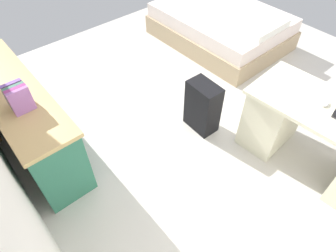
{
  "coord_description": "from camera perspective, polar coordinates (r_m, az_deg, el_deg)",
  "views": [
    {
      "loc": [
        -1.55,
        2.08,
        2.47
      ],
      "look_at": [
        -0.23,
        0.95,
        0.6
      ],
      "focal_mm": 31.3,
      "sensor_mm": 36.0,
      "label": 1
    }
  ],
  "objects": [
    {
      "name": "ground_plane",
      "position": [
        3.58,
        9.29,
        2.73
      ],
      "size": [
        5.45,
        5.45,
        0.0
      ],
      "primitive_type": "plane",
      "color": "beige"
    },
    {
      "name": "desk",
      "position": [
        3.09,
        27.48,
        -2.2
      ],
      "size": [
        1.48,
        0.76,
        0.74
      ],
      "color": "beige",
      "rests_on": "ground_plane"
    },
    {
      "name": "credenza",
      "position": [
        3.23,
        -26.01,
        1.25
      ],
      "size": [
        1.8,
        0.48,
        0.78
      ],
      "color": "#2D7056",
      "rests_on": "ground_plane"
    },
    {
      "name": "bed",
      "position": [
        4.77,
        10.26,
        18.56
      ],
      "size": [
        1.92,
        1.43,
        0.58
      ],
      "color": "tan",
      "rests_on": "ground_plane"
    },
    {
      "name": "suitcase_black",
      "position": [
        3.19,
        6.74,
        3.74
      ],
      "size": [
        0.37,
        0.23,
        0.59
      ],
      "primitive_type": "cube",
      "rotation": [
        0.0,
        0.0,
        -0.03
      ],
      "color": "black",
      "rests_on": "ground_plane"
    },
    {
      "name": "computer_mouse",
      "position": [
        2.88,
        28.31,
        3.91
      ],
      "size": [
        0.07,
        0.1,
        0.03
      ],
      "primitive_type": "ellipsoid",
      "rotation": [
        0.0,
        0.0,
        0.07
      ],
      "color": "white",
      "rests_on": "desk"
    },
    {
      "name": "book_row",
      "position": [
        2.68,
        -27.12,
        5.04
      ],
      "size": [
        0.2,
        0.17,
        0.23
      ],
      "color": "#A167B1",
      "rests_on": "credenza"
    }
  ]
}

